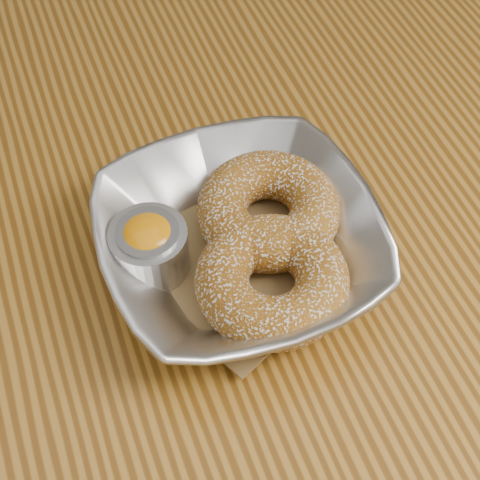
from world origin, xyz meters
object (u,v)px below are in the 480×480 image
object	(u,v)px
serving_bowl	(240,244)
ramekin	(150,247)
donut_back	(268,210)
donut_front	(272,280)
table	(192,332)

from	to	relation	value
serving_bowl	ramekin	bearing A→B (deg)	166.33
donut_back	donut_front	bearing A→B (deg)	-109.49
table	donut_front	bearing A→B (deg)	-45.23
table	serving_bowl	size ratio (longest dim) A/B	5.78
donut_front	ramekin	size ratio (longest dim) A/B	1.92
ramekin	serving_bowl	bearing A→B (deg)	-13.67
table	serving_bowl	xyz separation A→B (m)	(0.04, -0.01, 0.12)
donut_front	table	bearing A→B (deg)	134.77
table	ramekin	xyz separation A→B (m)	(-0.02, 0.01, 0.13)
donut_back	ramekin	bearing A→B (deg)	-177.69
serving_bowl	donut_back	bearing A→B (deg)	32.74
donut_back	ramekin	distance (m)	0.10
ramekin	donut_front	bearing A→B (deg)	-37.67
donut_back	donut_front	size ratio (longest dim) A/B	0.99
donut_front	serving_bowl	bearing A→B (deg)	102.28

